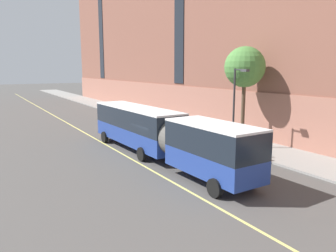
{
  "coord_description": "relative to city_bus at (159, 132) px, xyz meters",
  "views": [
    {
      "loc": [
        -11.06,
        -20.55,
        6.5
      ],
      "look_at": [
        2.61,
        2.33,
        1.8
      ],
      "focal_mm": 35.0,
      "sensor_mm": 36.0,
      "label": 1
    }
  ],
  "objects": [
    {
      "name": "parked_car_navy_2",
      "position": [
        4.84,
        8.57,
        -1.24
      ],
      "size": [
        2.03,
        4.65,
        1.56
      ],
      "color": "navy",
      "rests_on": "ground"
    },
    {
      "name": "parked_car_navy_3",
      "position": [
        4.88,
        17.38,
        -1.24
      ],
      "size": [
        1.95,
        4.24,
        1.56
      ],
      "color": "navy",
      "rests_on": "ground"
    },
    {
      "name": "street_tree_mid_block",
      "position": [
        8.7,
        0.72,
        4.55
      ],
      "size": [
        3.43,
        3.43,
        8.19
      ],
      "color": "brown",
      "rests_on": "sidewalk"
    },
    {
      "name": "sidewalk",
      "position": [
        8.5,
        3.55,
        -1.95
      ],
      "size": [
        4.77,
        160.0,
        0.15
      ],
      "primitive_type": "cube",
      "color": "gray",
      "rests_on": "ground"
    },
    {
      "name": "city_bus",
      "position": [
        0.0,
        0.0,
        0.0
      ],
      "size": [
        3.31,
        18.01,
        3.48
      ],
      "color": "navy",
      "rests_on": "ground"
    },
    {
      "name": "street_lamp",
      "position": [
        6.72,
        -0.55,
        2.06
      ],
      "size": [
        0.36,
        1.48,
        6.35
      ],
      "color": "#2D2D30",
      "rests_on": "sidewalk"
    },
    {
      "name": "fire_hydrant",
      "position": [
        6.62,
        -3.89,
        -1.53
      ],
      "size": [
        0.42,
        0.24,
        0.72
      ],
      "color": "red",
      "rests_on": "sidewalk"
    },
    {
      "name": "ground_plane",
      "position": [
        -0.15,
        0.55,
        -2.03
      ],
      "size": [
        260.0,
        260.0,
        0.0
      ],
      "primitive_type": "plane",
      "color": "#4C4947"
    },
    {
      "name": "lane_centerline",
      "position": [
        -1.7,
        3.55,
        -2.02
      ],
      "size": [
        0.16,
        140.0,
        0.01
      ],
      "primitive_type": "cube",
      "color": "#E0D66B",
      "rests_on": "ground"
    },
    {
      "name": "parked_car_champagne_4",
      "position": [
        5.04,
        -2.23,
        -1.24
      ],
      "size": [
        2.07,
        4.69,
        1.56
      ],
      "color": "#BCAD89",
      "rests_on": "ground"
    }
  ]
}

